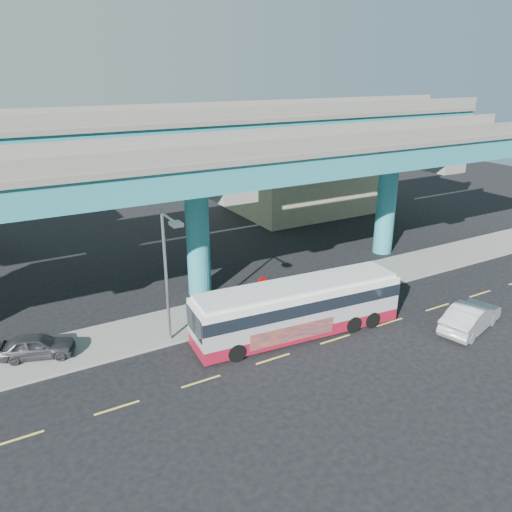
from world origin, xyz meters
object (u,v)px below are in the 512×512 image
transit_bus (298,307)px  sedan (471,317)px  street_lamp (169,260)px  parked_car (37,346)px  stop_sign (262,287)px

transit_bus → sedan: bearing=-21.8°
sedan → street_lamp: street_lamp is taller
parked_car → sedan: bearing=-93.1°
transit_bus → parked_car: (-12.95, 4.32, -0.90)m
transit_bus → sedan: (8.81, -4.39, -0.88)m
sedan → parked_car: bearing=52.4°
transit_bus → stop_sign: transit_bus is taller
stop_sign → transit_bus: bearing=-65.9°
street_lamp → stop_sign: street_lamp is taller
transit_bus → parked_car: transit_bus is taller
parked_car → street_lamp: 7.99m
parked_car → stop_sign: bearing=-77.7°
transit_bus → stop_sign: 2.99m
transit_bus → stop_sign: size_ratio=5.07×
parked_car → street_lamp: street_lamp is taller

